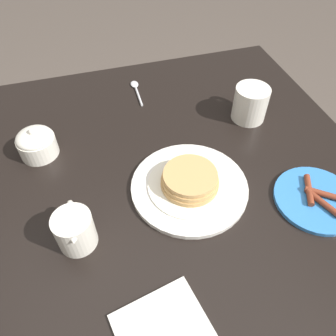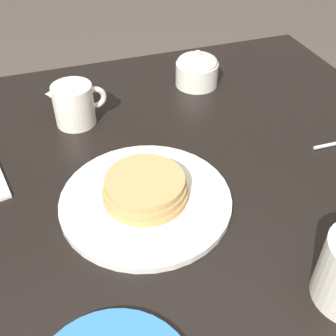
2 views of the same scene
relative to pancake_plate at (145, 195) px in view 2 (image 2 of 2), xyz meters
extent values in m
cube|color=black|center=(-0.03, 0.02, -0.03)|extent=(1.20, 1.00, 0.03)
cube|color=black|center=(0.52, 0.46, -0.42)|extent=(0.07, 0.07, 0.74)
cylinder|color=white|center=(0.00, 0.00, -0.01)|extent=(0.28, 0.28, 0.01)
cylinder|color=white|center=(0.00, 0.00, 0.00)|extent=(0.20, 0.20, 0.00)
cylinder|color=tan|center=(0.00, 0.00, 0.01)|extent=(0.14, 0.14, 0.01)
cylinder|color=tan|center=(0.00, 0.00, 0.02)|extent=(0.13, 0.13, 0.01)
cylinder|color=tan|center=(0.00, 0.00, 0.03)|extent=(0.13, 0.13, 0.01)
cylinder|color=silver|center=(-0.07, 0.27, 0.02)|extent=(0.08, 0.08, 0.08)
cone|color=silver|center=(-0.10, 0.27, 0.06)|extent=(0.04, 0.04, 0.04)
torus|color=silver|center=(-0.03, 0.27, 0.03)|extent=(0.05, 0.01, 0.05)
cylinder|color=silver|center=(0.22, 0.34, 0.01)|extent=(0.10, 0.10, 0.05)
ellipsoid|color=silver|center=(0.22, 0.34, 0.04)|extent=(0.09, 0.09, 0.03)
sphere|color=silver|center=(0.22, 0.34, 0.06)|extent=(0.02, 0.02, 0.02)
camera|label=1|loc=(-0.45, 0.19, 0.60)|focal=35.00mm
camera|label=2|loc=(-0.12, -0.47, 0.47)|focal=45.00mm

